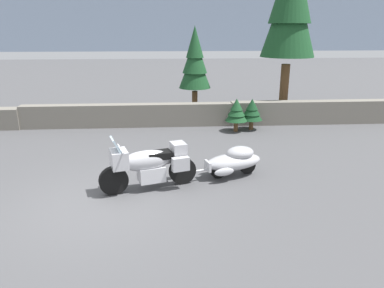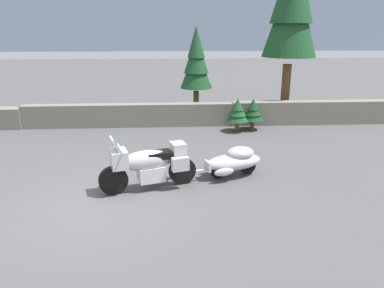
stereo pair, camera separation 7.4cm
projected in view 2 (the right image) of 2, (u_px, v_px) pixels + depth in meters
The scene contains 8 objects.
ground_plane at pixel (98, 204), 7.76m from camera, with size 80.00×80.00×0.00m, color #4C4C4F.
stone_guard_wall at pixel (129, 116), 13.82m from camera, with size 24.00×0.59×0.91m.
distant_ridgeline at pixel (163, 12), 97.07m from camera, with size 240.00×80.00×16.00m, color #8C9EB7.
touring_motorcycle at pixel (148, 164), 8.32m from camera, with size 2.25×1.15×1.33m.
car_shaped_trailer at pixel (234, 161), 9.13m from camera, with size 2.21×1.12×0.76m.
pine_tree_secondary at pixel (196, 61), 14.90m from camera, with size 1.33×1.33×3.75m.
pine_sapling_near at pixel (253, 111), 13.27m from camera, with size 0.80×0.80×1.16m.
pine_sapling_farther at pixel (237, 111), 13.04m from camera, with size 0.81×0.81×1.22m.
Camera 2 is at (1.59, -7.11, 3.59)m, focal length 33.70 mm.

